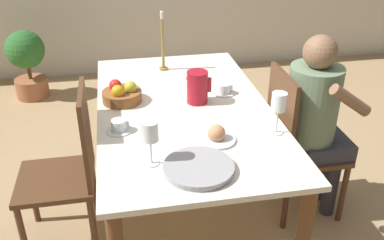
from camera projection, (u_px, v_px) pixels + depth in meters
ground_plane at (185, 207)px, 2.83m from camera, size 20.00×20.00×0.00m
dining_table at (184, 121)px, 2.52m from camera, size 0.98×1.72×0.74m
chair_person_side at (296, 142)px, 2.60m from camera, size 0.42×0.42×0.95m
chair_opposite at (69, 168)px, 2.36m from camera, size 0.42×0.42×0.95m
person_seated at (317, 114)px, 2.50m from camera, size 0.39×0.41×1.17m
red_pitcher at (197, 87)px, 2.48m from camera, size 0.15×0.12×0.19m
wine_glass_water at (150, 133)px, 1.88m from camera, size 0.08×0.08×0.22m
wine_glass_juice at (279, 104)px, 2.13m from camera, size 0.08×0.08×0.22m
teacup_near_person at (119, 126)px, 2.21m from camera, size 0.14×0.14×0.06m
teacup_across at (224, 89)px, 2.62m from camera, size 0.14×0.14×0.06m
serving_tray at (199, 168)px, 1.90m from camera, size 0.32×0.32×0.03m
bread_plate at (216, 136)px, 2.13m from camera, size 0.19×0.19×0.09m
fruit_bowl at (122, 94)px, 2.51m from camera, size 0.23×0.23×0.13m
candlestick_tall at (163, 47)px, 2.91m from camera, size 0.06×0.06×0.41m
potted_plant at (27, 60)px, 4.16m from camera, size 0.37×0.37×0.68m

